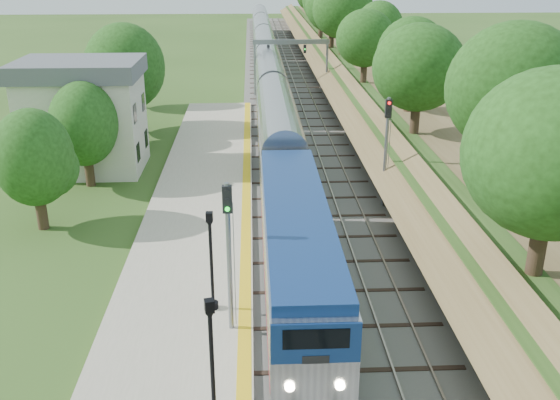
{
  "coord_description": "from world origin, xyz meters",
  "views": [
    {
      "loc": [
        -1.89,
        -14.46,
        14.84
      ],
      "look_at": [
        -0.5,
        16.01,
        2.8
      ],
      "focal_mm": 40.0,
      "sensor_mm": 36.0,
      "label": 1
    }
  ],
  "objects_px": {
    "station_building": "(84,115)",
    "train": "(267,69)",
    "lamppost_far": "(212,267)",
    "signal_farside": "(386,141)",
    "signal_platform": "(229,242)",
    "lamppost_mid": "(212,370)",
    "signal_gantry": "(291,52)"
  },
  "relations": [
    {
      "from": "lamppost_far",
      "to": "signal_platform",
      "type": "height_order",
      "value": "signal_platform"
    },
    {
      "from": "station_building",
      "to": "lamppost_mid",
      "type": "bearing_deg",
      "value": -68.96
    },
    {
      "from": "lamppost_mid",
      "to": "lamppost_far",
      "type": "relative_size",
      "value": 1.02
    },
    {
      "from": "lamppost_mid",
      "to": "signal_farside",
      "type": "height_order",
      "value": "signal_farside"
    },
    {
      "from": "station_building",
      "to": "train",
      "type": "relative_size",
      "value": 0.07
    },
    {
      "from": "lamppost_far",
      "to": "signal_farside",
      "type": "height_order",
      "value": "signal_farside"
    },
    {
      "from": "lamppost_far",
      "to": "signal_platform",
      "type": "relative_size",
      "value": 0.71
    },
    {
      "from": "lamppost_mid",
      "to": "signal_platform",
      "type": "height_order",
      "value": "signal_platform"
    },
    {
      "from": "signal_platform",
      "to": "signal_farside",
      "type": "relative_size",
      "value": 0.93
    },
    {
      "from": "station_building",
      "to": "signal_gantry",
      "type": "bearing_deg",
      "value": 56.62
    },
    {
      "from": "train",
      "to": "signal_platform",
      "type": "xyz_separation_m",
      "value": [
        -2.9,
        -51.87,
        2.11
      ]
    },
    {
      "from": "train",
      "to": "lamppost_far",
      "type": "xyz_separation_m",
      "value": [
        -3.73,
        -50.31,
        0.21
      ]
    },
    {
      "from": "lamppost_mid",
      "to": "signal_farside",
      "type": "bearing_deg",
      "value": 63.86
    },
    {
      "from": "signal_gantry",
      "to": "lamppost_mid",
      "type": "bearing_deg",
      "value": -96.24
    },
    {
      "from": "lamppost_mid",
      "to": "signal_platform",
      "type": "distance_m",
      "value": 5.91
    },
    {
      "from": "signal_farside",
      "to": "lamppost_far",
      "type": "bearing_deg",
      "value": -129.13
    },
    {
      "from": "lamppost_far",
      "to": "signal_platform",
      "type": "distance_m",
      "value": 2.6
    },
    {
      "from": "lamppost_mid",
      "to": "signal_platform",
      "type": "bearing_deg",
      "value": 85.87
    },
    {
      "from": "lamppost_far",
      "to": "train",
      "type": "bearing_deg",
      "value": 85.76
    },
    {
      "from": "lamppost_mid",
      "to": "lamppost_far",
      "type": "xyz_separation_m",
      "value": [
        -0.43,
        7.15,
        -0.03
      ]
    },
    {
      "from": "station_building",
      "to": "lamppost_far",
      "type": "relative_size",
      "value": 1.89
    },
    {
      "from": "station_building",
      "to": "lamppost_far",
      "type": "bearing_deg",
      "value": -63.57
    },
    {
      "from": "signal_gantry",
      "to": "signal_platform",
      "type": "distance_m",
      "value": 47.52
    },
    {
      "from": "lamppost_mid",
      "to": "signal_gantry",
      "type": "bearing_deg",
      "value": 83.76
    },
    {
      "from": "signal_gantry",
      "to": "lamppost_mid",
      "type": "xyz_separation_m",
      "value": [
        -5.77,
        -52.8,
        -2.37
      ]
    },
    {
      "from": "train",
      "to": "signal_farside",
      "type": "distance_m",
      "value": 38.65
    },
    {
      "from": "signal_gantry",
      "to": "train",
      "type": "height_order",
      "value": "signal_gantry"
    },
    {
      "from": "train",
      "to": "lamppost_far",
      "type": "bearing_deg",
      "value": -94.24
    },
    {
      "from": "lamppost_mid",
      "to": "signal_farside",
      "type": "relative_size",
      "value": 0.67
    },
    {
      "from": "station_building",
      "to": "signal_platform",
      "type": "height_order",
      "value": "station_building"
    },
    {
      "from": "station_building",
      "to": "signal_farside",
      "type": "bearing_deg",
      "value": -22.69
    },
    {
      "from": "signal_platform",
      "to": "signal_farside",
      "type": "bearing_deg",
      "value": 56.55
    }
  ]
}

